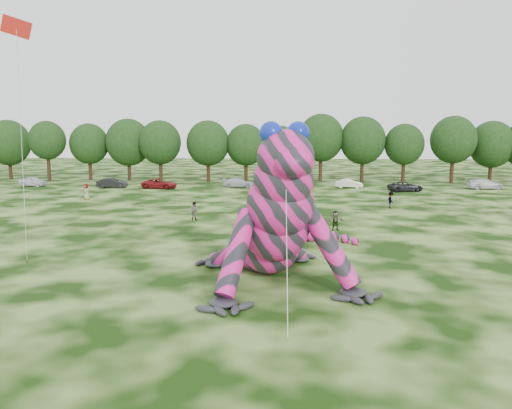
{
  "coord_description": "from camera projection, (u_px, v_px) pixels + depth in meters",
  "views": [
    {
      "loc": [
        1.99,
        -20.09,
        8.06
      ],
      "look_at": [
        0.37,
        6.83,
        4.0
      ],
      "focal_mm": 35.0,
      "sensor_mm": 36.0,
      "label": 1
    }
  ],
  "objects": [
    {
      "name": "car_1",
      "position": [
        112.0,
        183.0,
        69.38
      ],
      "size": [
        4.28,
        1.85,
        1.37
      ],
      "primitive_type": "imported",
      "rotation": [
        0.0,
        0.0,
        1.67
      ],
      "color": "black",
      "rests_on": "ground"
    },
    {
      "name": "spectator_4",
      "position": [
        86.0,
        192.0,
        57.86
      ],
      "size": [
        1.08,
        0.98,
        1.85
      ],
      "primitive_type": "imported",
      "rotation": [
        0.0,
        0.0,
        5.71
      ],
      "color": "gray",
      "rests_on": "ground"
    },
    {
      "name": "tree_10",
      "position": [
        321.0,
        148.0,
        77.75
      ],
      "size": [
        7.09,
        6.38,
        10.5
      ],
      "primitive_type": null,
      "color": "black",
      "rests_on": "ground"
    },
    {
      "name": "car_2",
      "position": [
        160.0,
        184.0,
        68.7
      ],
      "size": [
        5.1,
        2.89,
        1.34
      ],
      "primitive_type": "imported",
      "rotation": [
        0.0,
        0.0,
        1.43
      ],
      "color": "maroon",
      "rests_on": "ground"
    },
    {
      "name": "tree_2",
      "position": [
        9.0,
        150.0,
        80.99
      ],
      "size": [
        7.04,
        6.34,
        9.64
      ],
      "primitive_type": null,
      "color": "black",
      "rests_on": "ground"
    },
    {
      "name": "car_3",
      "position": [
        239.0,
        183.0,
        70.19
      ],
      "size": [
        4.49,
        2.05,
        1.27
      ],
      "primitive_type": "imported",
      "rotation": [
        0.0,
        0.0,
        1.51
      ],
      "color": "silver",
      "rests_on": "ground"
    },
    {
      "name": "car_0",
      "position": [
        33.0,
        181.0,
        71.52
      ],
      "size": [
        4.29,
        2.43,
        1.38
      ],
      "primitive_type": "imported",
      "rotation": [
        0.0,
        0.0,
        1.36
      ],
      "color": "silver",
      "rests_on": "ground"
    },
    {
      "name": "tree_8",
      "position": [
        246.0,
        153.0,
        76.98
      ],
      "size": [
        6.14,
        5.53,
        8.94
      ],
      "primitive_type": null,
      "color": "black",
      "rests_on": "ground"
    },
    {
      "name": "spectator_1",
      "position": [
        194.0,
        211.0,
        44.72
      ],
      "size": [
        1.0,
        0.91,
        1.67
      ],
      "primitive_type": "imported",
      "rotation": [
        0.0,
        0.0,
        2.72
      ],
      "color": "gray",
      "rests_on": "ground"
    },
    {
      "name": "tree_14",
      "position": [
        492.0,
        152.0,
        76.42
      ],
      "size": [
        6.82,
        6.14,
        9.4
      ],
      "primitive_type": null,
      "color": "black",
      "rests_on": "ground"
    },
    {
      "name": "inflatable_gecko",
      "position": [
        264.0,
        198.0,
        28.2
      ],
      "size": [
        18.5,
        20.31,
        8.49
      ],
      "primitive_type": null,
      "rotation": [
        0.0,
        0.0,
        0.29
      ],
      "color": "#D91C82",
      "rests_on": "ground"
    },
    {
      "name": "car_5",
      "position": [
        349.0,
        183.0,
        69.47
      ],
      "size": [
        3.89,
        1.7,
        1.24
      ],
      "primitive_type": "imported",
      "rotation": [
        0.0,
        0.0,
        1.47
      ],
      "color": "silver",
      "rests_on": "ground"
    },
    {
      "name": "tree_7",
      "position": [
        208.0,
        151.0,
        77.11
      ],
      "size": [
        6.68,
        6.01,
        9.48
      ],
      "primitive_type": null,
      "color": "black",
      "rests_on": "ground"
    },
    {
      "name": "car_7",
      "position": [
        485.0,
        184.0,
        68.0
      ],
      "size": [
        4.96,
        2.29,
        1.4
      ],
      "primitive_type": "imported",
      "rotation": [
        0.0,
        0.0,
        1.64
      ],
      "color": "silver",
      "rests_on": "ground"
    },
    {
      "name": "car_6",
      "position": [
        406.0,
        187.0,
        65.53
      ],
      "size": [
        4.89,
        2.99,
        1.27
      ],
      "primitive_type": "imported",
      "rotation": [
        0.0,
        0.0,
        1.78
      ],
      "color": "#232325",
      "rests_on": "ground"
    },
    {
      "name": "tree_6",
      "position": [
        160.0,
        151.0,
        77.43
      ],
      "size": [
        6.52,
        5.86,
        9.49
      ],
      "primitive_type": null,
      "color": "black",
      "rests_on": "ground"
    },
    {
      "name": "flying_kite",
      "position": [
        17.0,
        45.0,
        26.01
      ],
      "size": [
        2.59,
        3.15,
        14.07
      ],
      "color": "red",
      "rests_on": "ground"
    },
    {
      "name": "spectator_5",
      "position": [
        335.0,
        221.0,
        40.17
      ],
      "size": [
        1.5,
        0.6,
        1.58
      ],
      "primitive_type": "imported",
      "rotation": [
        0.0,
        0.0,
        0.1
      ],
      "color": "gray",
      "rests_on": "ground"
    },
    {
      "name": "spectator_2",
      "position": [
        391.0,
        200.0,
        51.29
      ],
      "size": [
        0.78,
        1.18,
        1.72
      ],
      "primitive_type": "imported",
      "rotation": [
        0.0,
        0.0,
        1.7
      ],
      "color": "gray",
      "rests_on": "ground"
    },
    {
      "name": "tree_11",
      "position": [
        363.0,
        149.0,
        77.02
      ],
      "size": [
        7.01,
        6.31,
        10.07
      ],
      "primitive_type": null,
      "color": "black",
      "rests_on": "ground"
    },
    {
      "name": "tree_9",
      "position": [
        280.0,
        154.0,
        77.04
      ],
      "size": [
        5.27,
        4.74,
        8.68
      ],
      "primitive_type": null,
      "color": "black",
      "rests_on": "ground"
    },
    {
      "name": "tree_12",
      "position": [
        404.0,
        153.0,
        76.28
      ],
      "size": [
        5.99,
        5.39,
        8.97
      ],
      "primitive_type": null,
      "color": "black",
      "rests_on": "ground"
    },
    {
      "name": "tree_4",
      "position": [
        89.0,
        152.0,
        80.19
      ],
      "size": [
        6.22,
        5.6,
        9.06
      ],
      "primitive_type": null,
      "color": "black",
      "rests_on": "ground"
    },
    {
      "name": "tree_13",
      "position": [
        453.0,
        150.0,
        75.17
      ],
      "size": [
        6.83,
        6.15,
        10.13
      ],
      "primitive_type": null,
      "color": "black",
      "rests_on": "ground"
    },
    {
      "name": "tree_5",
      "position": [
        129.0,
        150.0,
        79.47
      ],
      "size": [
        7.16,
        6.44,
        9.8
      ],
      "primitive_type": null,
      "color": "black",
      "rests_on": "ground"
    },
    {
      "name": "ground",
      "position": [
        238.0,
        321.0,
        21.15
      ],
      "size": [
        240.0,
        240.0,
        0.0
      ],
      "primitive_type": "plane",
      "color": "#16330A",
      "rests_on": "ground"
    },
    {
      "name": "car_4",
      "position": [
        273.0,
        183.0,
        70.2
      ],
      "size": [
        3.96,
        2.24,
        1.27
      ],
      "primitive_type": "imported",
      "rotation": [
        0.0,
        0.0,
        1.36
      ],
      "color": "#11174A",
      "rests_on": "ground"
    },
    {
      "name": "tree_3",
      "position": [
        48.0,
        151.0,
        78.9
      ],
      "size": [
        5.81,
        5.23,
        9.44
      ],
      "primitive_type": null,
      "color": "black",
      "rests_on": "ground"
    }
  ]
}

